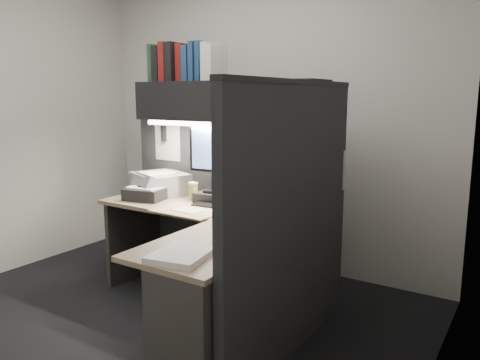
# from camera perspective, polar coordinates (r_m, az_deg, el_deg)

# --- Properties ---
(floor) EXTENTS (3.50, 3.50, 0.00)m
(floor) POSITION_cam_1_polar(r_m,az_deg,el_deg) (3.43, -10.78, -16.61)
(floor) COLOR black
(floor) RESTS_ON ground
(wall_back) EXTENTS (3.50, 0.04, 2.70)m
(wall_back) POSITION_cam_1_polar(r_m,az_deg,el_deg) (4.28, 2.65, 7.67)
(wall_back) COLOR silver
(wall_back) RESTS_ON floor
(wall_right) EXTENTS (0.04, 3.00, 2.70)m
(wall_right) POSITION_cam_1_polar(r_m,az_deg,el_deg) (2.24, 22.55, 4.57)
(wall_right) COLOR silver
(wall_right) RESTS_ON floor
(partition_back) EXTENTS (1.90, 0.06, 1.60)m
(partition_back) POSITION_cam_1_polar(r_m,az_deg,el_deg) (3.85, -1.30, -0.87)
(partition_back) COLOR black
(partition_back) RESTS_ON floor
(partition_right) EXTENTS (0.06, 1.50, 1.60)m
(partition_right) POSITION_cam_1_polar(r_m,az_deg,el_deg) (2.75, 6.42, -5.47)
(partition_right) COLOR black
(partition_right) RESTS_ON floor
(desk) EXTENTS (1.70, 1.53, 0.73)m
(desk) POSITION_cam_1_polar(r_m,az_deg,el_deg) (3.00, -5.06, -11.30)
(desk) COLOR #92715D
(desk) RESTS_ON floor
(overhead_shelf) EXTENTS (1.55, 0.34, 0.30)m
(overhead_shelf) POSITION_cam_1_polar(r_m,az_deg,el_deg) (3.57, -1.70, 9.58)
(overhead_shelf) COLOR black
(overhead_shelf) RESTS_ON partition_back
(task_light_tube) EXTENTS (1.32, 0.04, 0.04)m
(task_light_tube) POSITION_cam_1_polar(r_m,az_deg,el_deg) (3.46, -3.01, 6.73)
(task_light_tube) COLOR white
(task_light_tube) RESTS_ON overhead_shelf
(monitor) EXTENTS (0.56, 0.28, 0.60)m
(monitor) POSITION_cam_1_polar(r_m,az_deg,el_deg) (3.56, -2.18, 0.96)
(monitor) COLOR black
(monitor) RESTS_ON desk
(keyboard) EXTENTS (0.41, 0.16, 0.02)m
(keyboard) POSITION_cam_1_polar(r_m,az_deg,el_deg) (3.43, -2.62, -3.26)
(keyboard) COLOR black
(keyboard) RESTS_ON desk
(mousepad) EXTENTS (0.24, 0.23, 0.00)m
(mousepad) POSITION_cam_1_polar(r_m,az_deg,el_deg) (3.07, 5.09, -5.08)
(mousepad) COLOR navy
(mousepad) RESTS_ON desk
(mouse) EXTENTS (0.07, 0.10, 0.03)m
(mouse) POSITION_cam_1_polar(r_m,az_deg,el_deg) (3.08, 4.78, -4.68)
(mouse) COLOR black
(mouse) RESTS_ON mousepad
(telephone) EXTENTS (0.24, 0.24, 0.08)m
(telephone) POSITION_cam_1_polar(r_m,az_deg,el_deg) (3.32, 3.67, -3.16)
(telephone) COLOR beige
(telephone) RESTS_ON desk
(coffee_cup) EXTENTS (0.08, 0.08, 0.13)m
(coffee_cup) POSITION_cam_1_polar(r_m,az_deg,el_deg) (3.69, -5.71, -1.47)
(coffee_cup) COLOR tan
(coffee_cup) RESTS_ON desk
(printer) EXTENTS (0.54, 0.51, 0.17)m
(printer) POSITION_cam_1_polar(r_m,az_deg,el_deg) (3.97, -9.66, -0.41)
(printer) COLOR #919397
(printer) RESTS_ON desk
(notebook_stack) EXTENTS (0.35, 0.31, 0.09)m
(notebook_stack) POSITION_cam_1_polar(r_m,az_deg,el_deg) (3.79, -11.33, -1.63)
(notebook_stack) COLOR black
(notebook_stack) RESTS_ON desk
(open_folder) EXTENTS (0.49, 0.33, 0.01)m
(open_folder) POSITION_cam_1_polar(r_m,az_deg,el_deg) (3.35, -6.39, -3.76)
(open_folder) COLOR tan
(open_folder) RESTS_ON desk
(paper_stack_a) EXTENTS (0.32, 0.30, 0.05)m
(paper_stack_a) POSITION_cam_1_polar(r_m,az_deg,el_deg) (2.59, -0.17, -7.41)
(paper_stack_a) COLOR white
(paper_stack_a) RESTS_ON desk
(paper_stack_b) EXTENTS (0.32, 0.38, 0.03)m
(paper_stack_b) POSITION_cam_1_polar(r_m,az_deg,el_deg) (2.43, -7.05, -8.96)
(paper_stack_b) COLOR white
(paper_stack_b) RESTS_ON desk
(manila_stack) EXTENTS (0.25, 0.30, 0.02)m
(manila_stack) POSITION_cam_1_polar(r_m,az_deg,el_deg) (2.49, -6.18, -8.63)
(manila_stack) COLOR tan
(manila_stack) RESTS_ON desk
(binder_row) EXTENTS (0.65, 0.26, 0.31)m
(binder_row) POSITION_cam_1_polar(r_m,az_deg,el_deg) (3.81, -6.70, 13.98)
(binder_row) COLOR #214327
(binder_row) RESTS_ON overhead_shelf
(pinned_papers) EXTENTS (1.76, 1.31, 0.51)m
(pinned_papers) POSITION_cam_1_polar(r_m,az_deg,el_deg) (3.29, 0.74, 1.72)
(pinned_papers) COLOR white
(pinned_papers) RESTS_ON partition_back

